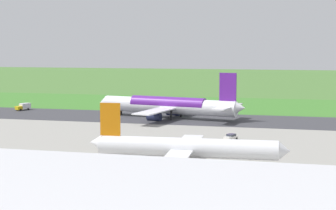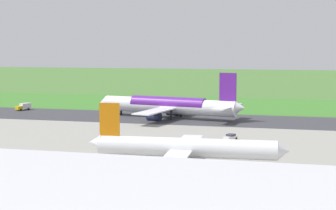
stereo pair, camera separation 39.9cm
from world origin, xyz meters
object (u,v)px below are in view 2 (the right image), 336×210
airliner_parked_mid (185,147)px  no_stopping_sign (227,102)px  service_truck_baggage (24,107)px  airliner_main (169,105)px  traffic_cone_orange (210,105)px  service_car_followme (231,137)px

airliner_parked_mid → no_stopping_sign: bearing=-86.9°
service_truck_baggage → no_stopping_sign: no_stopping_sign is taller
airliner_main → traffic_cone_orange: 42.39m
airliner_main → service_car_followme: size_ratio=11.80×
service_car_followme → traffic_cone_orange: bearing=-76.8°
service_truck_baggage → service_car_followme: size_ratio=1.36×
airliner_main → airliner_parked_mid: 69.46m
service_truck_baggage → no_stopping_sign: (-73.26, -33.71, 0.21)m
airliner_parked_mid → service_car_followme: airliner_parked_mid is taller
service_car_followme → airliner_parked_mid: bearing=78.9°
no_stopping_sign → traffic_cone_orange: bearing=7.1°
airliner_parked_mid → traffic_cone_orange: (12.76, -108.14, -3.08)m
service_car_followme → no_stopping_sign: size_ratio=1.68×
airliner_parked_mid → service_truck_baggage: size_ratio=6.77×
service_car_followme → airliner_main: bearing=-55.5°
airliner_main → airliner_parked_mid: (-19.87, 66.55, -1.00)m
airliner_parked_mid → service_truck_baggage: (79.11, -75.29, -1.95)m
traffic_cone_orange → airliner_main: bearing=80.3°
airliner_main → traffic_cone_orange: (-7.11, -41.59, -4.08)m
airliner_parked_mid → traffic_cone_orange: 108.93m
airliner_main → airliner_parked_mid: airliner_main is taller
airliner_main → service_car_followme: bearing=124.5°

